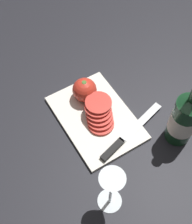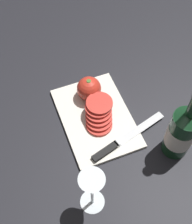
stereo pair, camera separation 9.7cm
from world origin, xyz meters
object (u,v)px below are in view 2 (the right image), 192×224
(wine_bottle, at_px, (181,132))
(wine_glass, at_px, (92,187))
(whole_tomato, at_px, (89,89))
(knife, at_px, (115,145))
(tomato_slice_stack_near, at_px, (99,114))

(wine_bottle, relative_size, wine_glass, 1.59)
(wine_bottle, height_order, wine_glass, wine_bottle)
(wine_glass, relative_size, whole_tomato, 2.19)
(wine_bottle, distance_m, knife, 0.21)
(wine_glass, xyz_separation_m, knife, (0.14, -0.13, -0.11))
(knife, distance_m, tomato_slice_stack_near, 0.12)
(wine_bottle, bearing_deg, whole_tomato, 33.18)
(wine_bottle, xyz_separation_m, wine_glass, (-0.07, 0.31, 0.02))
(wine_glass, relative_size, tomato_slice_stack_near, 1.34)
(wine_bottle, height_order, whole_tomato, wine_bottle)
(wine_bottle, height_order, knife, wine_bottle)
(tomato_slice_stack_near, bearing_deg, knife, -175.22)
(wine_glass, distance_m, knife, 0.22)
(whole_tomato, xyz_separation_m, tomato_slice_stack_near, (-0.10, 0.00, -0.01))
(wine_bottle, xyz_separation_m, whole_tomato, (0.28, 0.18, -0.05))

